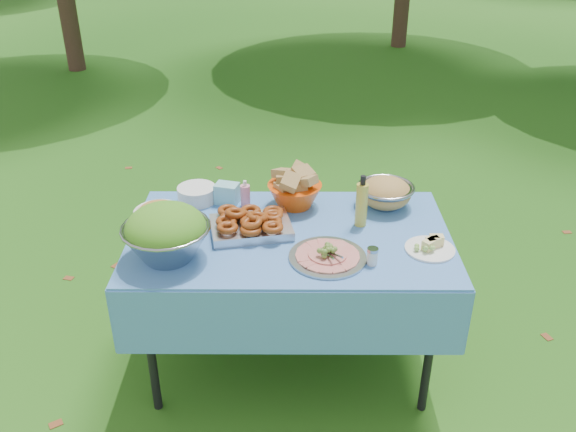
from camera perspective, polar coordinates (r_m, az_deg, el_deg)
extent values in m
plane|color=#093409|center=(3.24, 0.19, -13.36)|extent=(80.00, 80.00, 0.00)
cube|color=#84B2FF|center=(3.00, 0.20, -7.97)|extent=(1.46, 0.86, 0.76)
cylinder|color=white|center=(3.09, -8.53, 2.05)|extent=(0.20, 0.20, 0.08)
cube|color=#83CFD7|center=(3.05, -5.72, 2.11)|extent=(0.13, 0.11, 0.10)
cylinder|color=pink|center=(3.00, -4.02, 2.11)|extent=(0.06, 0.06, 0.14)
cube|color=silver|center=(2.79, -3.50, -0.69)|extent=(0.41, 0.32, 0.09)
cylinder|color=#A1A4A7|center=(2.60, 3.74, -3.26)|extent=(0.44, 0.44, 0.08)
cylinder|color=gold|center=(2.82, 6.92, 1.43)|extent=(0.07, 0.07, 0.25)
cylinder|color=white|center=(2.72, 13.19, -2.59)|extent=(0.26, 0.26, 0.06)
cylinder|color=silver|center=(2.58, 7.90, -3.74)|extent=(0.06, 0.06, 0.08)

